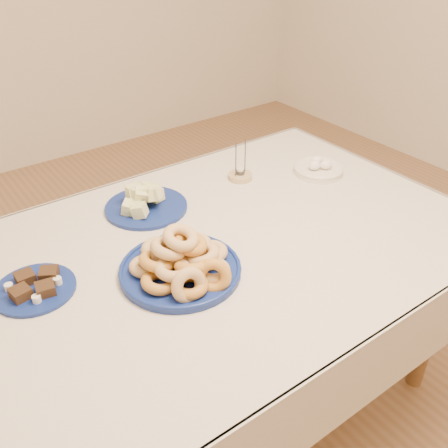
% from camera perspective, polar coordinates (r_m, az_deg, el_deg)
% --- Properties ---
extents(ground, '(5.00, 5.00, 0.00)m').
position_cam_1_polar(ground, '(2.07, -0.86, -19.47)').
color(ground, '#916744').
rests_on(ground, ground).
extents(dining_table, '(1.71, 1.11, 0.75)m').
position_cam_1_polar(dining_table, '(1.61, -1.05, -5.37)').
color(dining_table, brown).
rests_on(dining_table, ground).
extents(donut_platter, '(0.42, 0.42, 0.16)m').
position_cam_1_polar(donut_platter, '(1.41, -4.91, -4.47)').
color(donut_platter, navy).
rests_on(donut_platter, dining_table).
extents(melon_plate, '(0.37, 0.37, 0.10)m').
position_cam_1_polar(melon_plate, '(1.73, -9.07, 2.54)').
color(melon_plate, navy).
rests_on(melon_plate, dining_table).
extents(brownie_plate, '(0.26, 0.26, 0.04)m').
position_cam_1_polar(brownie_plate, '(1.46, -20.80, -6.77)').
color(brownie_plate, navy).
rests_on(brownie_plate, dining_table).
extents(candle_holder, '(0.11, 0.11, 0.15)m').
position_cam_1_polar(candle_holder, '(1.91, 1.86, 5.58)').
color(candle_holder, tan).
rests_on(candle_holder, dining_table).
extents(egg_bowl, '(0.23, 0.23, 0.06)m').
position_cam_1_polar(egg_bowl, '(1.98, 10.73, 6.22)').
color(egg_bowl, silver).
rests_on(egg_bowl, dining_table).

